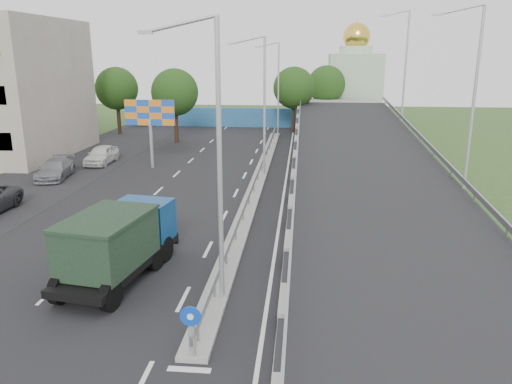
# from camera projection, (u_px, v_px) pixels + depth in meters

# --- Properties ---
(road_surface) EXTENTS (26.00, 90.00, 0.04)m
(road_surface) POSITION_uv_depth(u_px,v_px,m) (207.00, 197.00, 32.52)
(road_surface) COLOR black
(road_surface) RESTS_ON ground
(parking_strip) EXTENTS (8.00, 90.00, 0.05)m
(parking_strip) POSITION_uv_depth(u_px,v_px,m) (17.00, 192.00, 33.71)
(parking_strip) COLOR black
(parking_strip) RESTS_ON ground
(median) EXTENTS (1.00, 44.00, 0.20)m
(median) POSITION_uv_depth(u_px,v_px,m) (258.00, 181.00, 36.06)
(median) COLOR gray
(median) RESTS_ON ground
(overpass_ramp) EXTENTS (10.00, 50.00, 3.50)m
(overpass_ramp) POSITION_uv_depth(u_px,v_px,m) (364.00, 161.00, 34.94)
(overpass_ramp) COLOR gray
(overpass_ramp) RESTS_ON ground
(median_guardrail) EXTENTS (0.09, 44.00, 0.71)m
(median_guardrail) POSITION_uv_depth(u_px,v_px,m) (258.00, 173.00, 35.89)
(median_guardrail) COLOR gray
(median_guardrail) RESTS_ON median
(sign_bollard) EXTENTS (0.64, 0.23, 1.67)m
(sign_bollard) POSITION_uv_depth(u_px,v_px,m) (192.00, 331.00, 14.88)
(sign_bollard) COLOR black
(sign_bollard) RESTS_ON median
(lamp_post_near) EXTENTS (2.74, 0.18, 10.08)m
(lamp_post_near) POSITION_uv_depth(u_px,v_px,m) (214.00, 150.00, 17.26)
(lamp_post_near) COLOR #B2B5B7
(lamp_post_near) RESTS_ON median
(lamp_post_mid) EXTENTS (2.74, 0.18, 10.08)m
(lamp_post_mid) POSITION_uv_depth(u_px,v_px,m) (262.00, 99.00, 36.44)
(lamp_post_mid) COLOR #B2B5B7
(lamp_post_mid) RESTS_ON median
(lamp_post_far) EXTENTS (2.74, 0.18, 10.08)m
(lamp_post_far) POSITION_uv_depth(u_px,v_px,m) (277.00, 83.00, 55.62)
(lamp_post_far) COLOR #B2B5B7
(lamp_post_far) RESTS_ON median
(blue_wall) EXTENTS (30.00, 0.50, 2.40)m
(blue_wall) POSITION_uv_depth(u_px,v_px,m) (246.00, 118.00, 62.98)
(blue_wall) COLOR #235F82
(blue_wall) RESTS_ON ground
(church) EXTENTS (7.00, 7.00, 13.80)m
(church) POSITION_uv_depth(u_px,v_px,m) (354.00, 82.00, 68.28)
(church) COLOR #B2CCAD
(church) RESTS_ON ground
(billboard) EXTENTS (4.00, 0.24, 5.50)m
(billboard) POSITION_uv_depth(u_px,v_px,m) (150.00, 117.00, 39.62)
(billboard) COLOR #B2B5B7
(billboard) RESTS_ON ground
(tree_left_mid) EXTENTS (4.80, 4.80, 7.60)m
(tree_left_mid) POSITION_uv_depth(u_px,v_px,m) (175.00, 92.00, 50.95)
(tree_left_mid) COLOR black
(tree_left_mid) RESTS_ON ground
(tree_median_far) EXTENTS (4.80, 4.80, 7.60)m
(tree_median_far) POSITION_uv_depth(u_px,v_px,m) (294.00, 88.00, 57.54)
(tree_median_far) COLOR black
(tree_median_far) RESTS_ON ground
(tree_left_far) EXTENTS (4.80, 4.80, 7.60)m
(tree_left_far) POSITION_uv_depth(u_px,v_px,m) (117.00, 89.00, 56.48)
(tree_left_far) COLOR black
(tree_left_far) RESTS_ON ground
(tree_ramp_far) EXTENTS (4.80, 4.80, 7.60)m
(tree_ramp_far) POSITION_uv_depth(u_px,v_px,m) (326.00, 85.00, 63.89)
(tree_ramp_far) COLOR black
(tree_ramp_far) RESTS_ON ground
(dump_truck) EXTENTS (3.46, 6.98, 2.95)m
(dump_truck) POSITION_uv_depth(u_px,v_px,m) (119.00, 241.00, 20.41)
(dump_truck) COLOR black
(dump_truck) RESTS_ON ground
(parked_car_d) EXTENTS (2.67, 5.04, 1.39)m
(parked_car_d) POSITION_uv_depth(u_px,v_px,m) (55.00, 169.00, 37.18)
(parked_car_d) COLOR gray
(parked_car_d) RESTS_ON ground
(parked_car_e) EXTENTS (1.89, 4.56, 1.55)m
(parked_car_e) POSITION_uv_depth(u_px,v_px,m) (101.00, 155.00, 42.10)
(parked_car_e) COLOR silver
(parked_car_e) RESTS_ON ground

